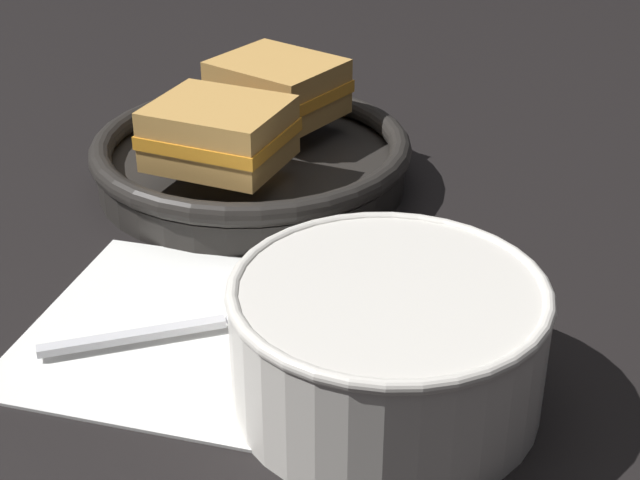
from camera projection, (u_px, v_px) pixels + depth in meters
The scene contains 7 objects.
ground_plane at pixel (230, 307), 0.64m from camera, with size 4.00×4.00×0.00m, color black.
napkin at pixel (204, 333), 0.61m from camera, with size 0.23×0.19×0.00m.
soup_bowl at pixel (387, 336), 0.53m from camera, with size 0.17×0.17×0.08m.
spoon at pixel (231, 320), 0.61m from camera, with size 0.15×0.11×0.01m.
skillet at pixel (252, 160), 0.79m from camera, with size 0.26×0.26×0.04m.
sandwich_near_left at pixel (219, 133), 0.73m from camera, with size 0.11×0.10×0.05m.
sandwich_near_right at pixel (277, 87), 0.81m from camera, with size 0.12×0.11×0.05m.
Camera 1 is at (0.20, -0.50, 0.35)m, focal length 55.00 mm.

